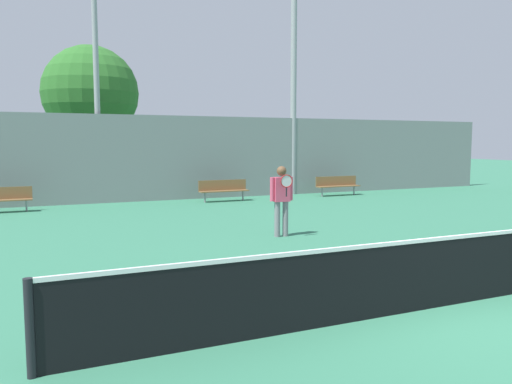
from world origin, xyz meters
The scene contains 10 objects.
ground_plane centered at (0.00, 0.00, 0.00)m, with size 100.00×100.00×0.00m, color #337556.
tennis_net centered at (0.00, 0.00, 0.50)m, with size 10.56×0.09×0.99m.
tennis_player centered at (0.28, 5.54, 0.99)m, with size 0.59×0.42×1.71m.
bench_courtside_near centered at (6.70, 12.94, 0.50)m, with size 2.01×0.40×0.82m.
bench_courtside_far centered at (-6.22, 12.94, 0.50)m, with size 1.95×0.40×0.82m.
bench_adjacent_court centered at (1.50, 12.94, 0.50)m, with size 1.95×0.40×0.82m.
light_pole_far_right centered at (5.25, 14.26, 6.66)m, with size 0.90×0.60×11.72m.
light_pole_center_back centered at (-2.92, 14.47, 7.01)m, with size 0.90×0.60×11.53m.
back_fence centered at (0.00, 14.20, 1.66)m, with size 31.46×0.06×3.32m.
tree_green_broad centered at (-2.62, 19.61, 4.54)m, with size 4.41×4.41×6.76m.
Camera 1 is at (-5.12, -5.13, 2.28)m, focal length 35.00 mm.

